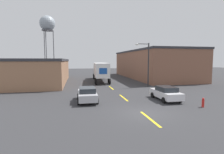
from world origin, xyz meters
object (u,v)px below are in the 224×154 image
object	(u,v)px
parked_car_left_near	(87,94)
parked_car_right_near	(166,93)
fire_hydrant	(203,103)
semi_truck	(100,70)
water_tower	(47,24)
street_lamp	(147,61)

from	to	relation	value
parked_car_left_near	parked_car_right_near	world-z (taller)	same
fire_hydrant	semi_truck	bearing A→B (deg)	106.28
water_tower	fire_hydrant	xyz separation A→B (m)	(22.02, -57.68, -17.61)
parked_car_left_near	fire_hydrant	xyz separation A→B (m)	(10.30, -4.40, -0.34)
water_tower	semi_truck	bearing A→B (deg)	-66.33
parked_car_left_near	water_tower	world-z (taller)	water_tower
street_lamp	semi_truck	bearing A→B (deg)	122.92
street_lamp	fire_hydrant	world-z (taller)	street_lamp
street_lamp	fire_hydrant	distance (m)	13.23
parked_car_right_near	semi_truck	bearing A→B (deg)	103.71
parked_car_left_near	water_tower	distance (m)	57.22
water_tower	street_lamp	bearing A→B (deg)	-64.22
parked_car_left_near	fire_hydrant	distance (m)	11.20
semi_truck	water_tower	distance (m)	41.73
semi_truck	parked_car_right_near	world-z (taller)	semi_truck
semi_truck	parked_car_left_near	bearing A→B (deg)	-98.56
parked_car_left_near	street_lamp	distance (m)	13.42
parked_car_left_near	semi_truck	bearing A→B (deg)	78.05
street_lamp	fire_hydrant	size ratio (longest dim) A/B	8.06
street_lamp	parked_car_right_near	bearing A→B (deg)	-99.76
parked_car_left_near	water_tower	xyz separation A→B (m)	(-11.72, 53.28, 17.27)
parked_car_right_near	fire_hydrant	distance (m)	3.90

